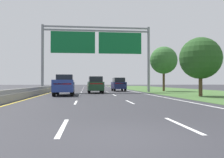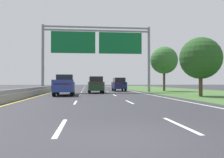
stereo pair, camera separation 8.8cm
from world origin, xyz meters
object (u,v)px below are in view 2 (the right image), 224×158
overhead_sign_gantry (97,45)px  pickup_truck_blue (64,85)px  car_navy_right_lane_suv (119,84)px  car_darkgreen_centre_lane_suv (96,85)px  car_red_centre_lane_sedan (92,85)px  roadside_tree_mid (164,60)px  roadside_tree_near (201,58)px  car_gold_centre_lane_sedan (95,86)px

overhead_sign_gantry → pickup_truck_blue: overhead_sign_gantry is taller
pickup_truck_blue → car_navy_right_lane_suv: bearing=-32.8°
car_darkgreen_centre_lane_suv → car_red_centre_lane_sedan: (0.03, 22.58, -0.28)m
car_navy_right_lane_suv → car_red_centre_lane_sedan: car_navy_right_lane_suv is taller
roadside_tree_mid → overhead_sign_gantry: bearing=-163.3°
car_navy_right_lane_suv → roadside_tree_near: size_ratio=0.81×
car_navy_right_lane_suv → car_red_centre_lane_sedan: size_ratio=1.06×
car_red_centre_lane_sedan → roadside_tree_mid: roadside_tree_mid is taller
car_red_centre_lane_sedan → overhead_sign_gantry: bearing=-178.1°
roadside_tree_mid → car_red_centre_lane_sedan: bearing=122.1°
overhead_sign_gantry → car_red_centre_lane_sedan: (-0.25, 20.44, -5.72)m
car_red_centre_lane_sedan → roadside_tree_mid: (10.84, -17.26, 4.02)m
car_navy_right_lane_suv → roadside_tree_mid: 8.01m
car_darkgreen_centre_lane_suv → roadside_tree_mid: 12.66m
car_gold_centre_lane_sedan → roadside_tree_near: bearing=-152.7°
pickup_truck_blue → car_darkgreen_centre_lane_suv: bearing=-34.5°
car_darkgreen_centre_lane_suv → car_navy_right_lane_suv: bearing=-31.6°
pickup_truck_blue → car_darkgreen_centre_lane_suv: pickup_truck_blue is taller
car_navy_right_lane_suv → car_gold_centre_lane_sedan: car_navy_right_lane_suv is taller
pickup_truck_blue → car_red_centre_lane_sedan: (3.51, 27.87, -0.26)m
car_navy_right_lane_suv → car_darkgreen_centre_lane_suv: size_ratio=0.99×
pickup_truck_blue → roadside_tree_mid: 18.23m
pickup_truck_blue → car_red_centre_lane_sedan: 28.09m
pickup_truck_blue → car_darkgreen_centre_lane_suv: size_ratio=1.15×
car_navy_right_lane_suv → car_gold_centre_lane_sedan: size_ratio=1.07×
overhead_sign_gantry → pickup_truck_blue: (-3.76, -7.42, -5.46)m
overhead_sign_gantry → roadside_tree_mid: 11.18m
overhead_sign_gantry → car_gold_centre_lane_sedan: 10.23m
overhead_sign_gantry → car_red_centre_lane_sedan: 21.23m
overhead_sign_gantry → car_navy_right_lane_suv: bearing=51.5°
car_navy_right_lane_suv → roadside_tree_mid: (6.94, -1.41, 3.74)m
roadside_tree_mid → pickup_truck_blue: bearing=-143.5°
car_darkgreen_centre_lane_suv → car_red_centre_lane_sedan: size_ratio=1.07×
overhead_sign_gantry → roadside_tree_mid: (10.58, 3.18, -1.70)m
pickup_truck_blue → roadside_tree_near: 14.13m
roadside_tree_mid → car_navy_right_lane_suv: bearing=168.5°
overhead_sign_gantry → roadside_tree_mid: bearing=16.7°
pickup_truck_blue → car_gold_centre_lane_sedan: 16.34m
car_darkgreen_centre_lane_suv → pickup_truck_blue: bearing=145.4°
car_darkgreen_centre_lane_suv → roadside_tree_near: roadside_tree_near is taller
roadside_tree_near → overhead_sign_gantry: bearing=132.7°
car_gold_centre_lane_sedan → car_red_centre_lane_sedan: bearing=0.9°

